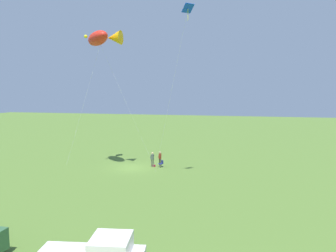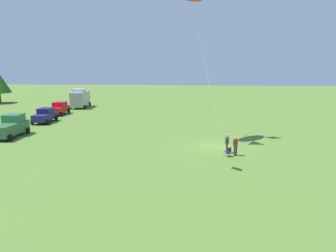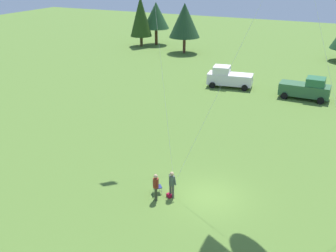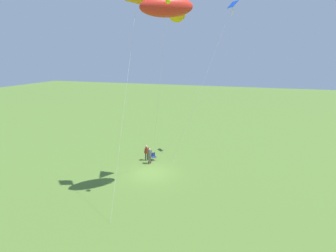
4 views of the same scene
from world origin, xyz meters
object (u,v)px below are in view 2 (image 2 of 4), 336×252
Objects in this scene: person_kite_flyer at (227,142)px; folding_chair at (228,151)px; backpack_on_grass at (228,152)px; car_navy_hatch at (45,115)px; truck_green_flatbed at (10,127)px; car_red_sedan at (59,108)px; person_spectator at (236,144)px; van_motorhome_grey at (80,98)px.

folding_chair is at bearing 109.95° from person_kite_flyer.
person_kite_flyer reaches higher than folding_chair.
backpack_on_grass is 0.08× the size of car_navy_hatch.
folding_chair is 1.01m from backpack_on_grass.
truck_green_flatbed is (4.87, 22.77, 0.08)m from person_kite_flyer.
car_navy_hatch is 1.01× the size of car_red_sedan.
truck_green_flatbed reaches higher than car_red_sedan.
person_spectator is at bearing -102.99° from truck_green_flatbed.
truck_green_flatbed is (5.61, 23.43, 0.08)m from person_spectator.
car_navy_hatch is at bearing -173.13° from car_red_sedan.
person_kite_flyer reaches higher than backpack_on_grass.
car_red_sedan is at bearing 11.58° from person_spectator.
car_red_sedan is at bearing 6.14° from folding_chair.
car_navy_hatch is at bearing 15.57° from folding_chair.
backpack_on_grass is at bearing 137.76° from person_kite_flyer.
person_spectator is at bearing 151.96° from person_kite_flyer.
folding_chair is 0.19× the size of car_red_sedan.
car_red_sedan is at bearing 49.73° from backpack_on_grass.
person_kite_flyer is at bearing 27.71° from backpack_on_grass.
person_kite_flyer is 0.41× the size of car_navy_hatch.
truck_green_flatbed is 8.39m from car_navy_hatch.
truck_green_flatbed is 22.56m from van_motorhome_grey.
folding_chair is at bearing -123.81° from car_navy_hatch.
person_spectator is 27.26m from car_navy_hatch.
person_spectator is 24.09m from truck_green_flatbed.
car_navy_hatch is at bearing -4.11° from van_motorhome_grey.
van_motorhome_grey is (28.49, 22.68, 1.16)m from folding_chair.
person_kite_flyer and person_spectator have the same top height.
van_motorhome_grey is at bearing -30.35° from person_kite_flyer.
backpack_on_grass is 30.83m from car_red_sedan.
person_kite_flyer is 30.67m from car_red_sedan.
car_navy_hatch is (13.26, 22.73, -0.07)m from person_kite_flyer.
folding_chair is (-1.07, 0.00, -0.53)m from person_kite_flyer.
van_motorhome_grey reaches higher than truck_green_flatbed.
car_red_sedan is at bearing 3.05° from truck_green_flatbed.
car_red_sedan is (19.92, 23.51, 0.84)m from backpack_on_grass.
truck_green_flatbed is (5.01, 22.84, 0.99)m from backpack_on_grass.
person_kite_flyer is at bearing -101.60° from truck_green_flatbed.
folding_chair is 0.19× the size of car_navy_hatch.
car_red_sedan is (14.92, 0.67, -0.15)m from truck_green_flatbed.
van_motorhome_grey reaches higher than car_navy_hatch.
car_red_sedan is at bearing -9.59° from van_motorhome_grey.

